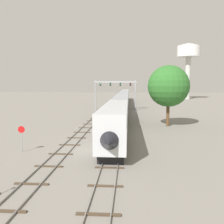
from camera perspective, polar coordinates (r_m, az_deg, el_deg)
name	(u,v)px	position (r m, az deg, el deg)	size (l,w,h in m)	color
ground_plane	(96,150)	(28.62, -3.68, -8.66)	(400.00, 400.00, 0.00)	gray
track_main	(124,105)	(87.72, 2.79, 1.58)	(2.60, 200.00, 0.16)	slate
track_near	(103,111)	(68.17, -2.17, 0.20)	(2.60, 160.00, 0.16)	slate
passenger_train	(123,100)	(74.58, 2.60, 2.69)	(3.04, 106.64, 4.80)	silver
signal_gantry	(115,88)	(71.86, 0.76, 5.49)	(12.10, 0.49, 8.63)	#999BA0
water_tower	(188,54)	(129.90, 17.04, 12.50)	(11.12, 11.12, 27.14)	beige
stop_sign	(22,135)	(29.13, -19.92, -4.99)	(0.76, 0.08, 2.88)	gray
trackside_tree_left	(169,86)	(44.89, 12.76, 5.77)	(7.24, 7.24, 10.69)	brown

